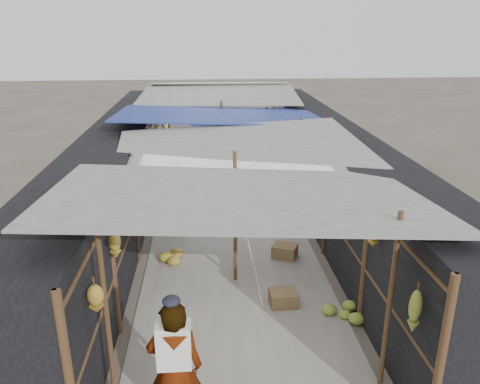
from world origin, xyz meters
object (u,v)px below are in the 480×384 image
object	(u,v)px
black_basin	(264,171)
shopper_blue	(182,198)
vendor_elderly	(175,368)
vendor_seated	(259,157)
crate_near	(283,298)

from	to	relation	value
black_basin	shopper_blue	xyz separation A→B (m)	(-2.56, -4.04, 0.61)
vendor_elderly	vendor_seated	bearing A→B (deg)	-99.61
shopper_blue	vendor_seated	size ratio (longest dim) A/B	1.61
crate_near	vendor_elderly	bearing A→B (deg)	-127.33
crate_near	shopper_blue	xyz separation A→B (m)	(-1.92, 3.77, 0.57)
crate_near	shopper_blue	world-z (taller)	shopper_blue
black_basin	vendor_seated	xyz separation A→B (m)	(-0.10, 0.62, 0.34)
shopper_blue	vendor_seated	xyz separation A→B (m)	(2.46, 4.66, -0.27)
black_basin	crate_near	bearing A→B (deg)	-94.73
vendor_elderly	shopper_blue	size ratio (longest dim) A/B	1.26
crate_near	shopper_blue	size ratio (longest dim) A/B	0.33
shopper_blue	vendor_elderly	bearing A→B (deg)	-100.94
black_basin	shopper_blue	size ratio (longest dim) A/B	0.46
vendor_elderly	shopper_blue	xyz separation A→B (m)	(-0.18, 6.32, -0.19)
crate_near	black_basin	size ratio (longest dim) A/B	0.72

